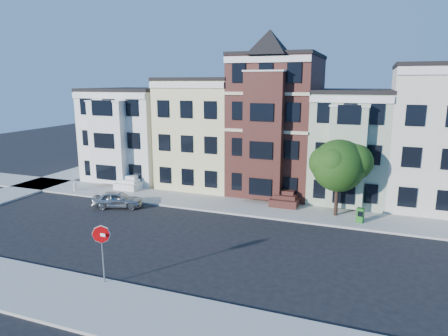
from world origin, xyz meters
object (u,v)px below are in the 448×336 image
at_px(parked_car, 118,199).
at_px(stop_sign, 103,250).
at_px(street_tree, 338,169).
at_px(fire_hydrant, 75,187).
at_px(newspaper_box, 360,215).

relative_size(parked_car, stop_sign, 1.17).
bearing_deg(street_tree, parked_car, -167.19).
distance_m(fire_hydrant, stop_sign, 18.79).
xyz_separation_m(parked_car, newspaper_box, (18.42, 2.78, 0.01)).
bearing_deg(newspaper_box, stop_sign, -116.90).
bearing_deg(stop_sign, parked_car, 122.68).
distance_m(parked_car, stop_sign, 12.84).
bearing_deg(fire_hydrant, stop_sign, -45.08).
relative_size(parked_car, newspaper_box, 3.72).
height_order(street_tree, parked_car, street_tree).
relative_size(newspaper_box, stop_sign, 0.31).
bearing_deg(parked_car, stop_sign, -168.03).
xyz_separation_m(street_tree, stop_sign, (-9.81, -14.59, -1.85)).
height_order(newspaper_box, fire_hydrant, newspaper_box).
bearing_deg(stop_sign, street_tree, 56.45).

